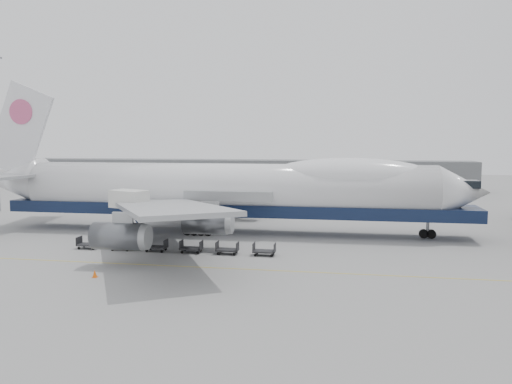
# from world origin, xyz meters

# --- Properties ---
(ground) EXTENTS (260.00, 260.00, 0.00)m
(ground) POSITION_xyz_m (0.00, 0.00, 0.00)
(ground) COLOR gray
(ground) RESTS_ON ground
(apron_line) EXTENTS (60.00, 0.15, 0.01)m
(apron_line) POSITION_xyz_m (0.00, -6.00, 0.01)
(apron_line) COLOR gold
(apron_line) RESTS_ON ground
(hangar) EXTENTS (110.00, 8.00, 7.00)m
(hangar) POSITION_xyz_m (-10.00, 70.00, 3.50)
(hangar) COLOR slate
(hangar) RESTS_ON ground
(airliner) EXTENTS (67.00, 55.30, 19.98)m
(airliner) POSITION_xyz_m (0.64, 12.00, 5.62)
(airliner) COLOR white
(airliner) RESTS_ON ground
(catering_truck) EXTENTS (5.17, 4.32, 6.03)m
(catering_truck) POSITION_xyz_m (-10.00, 4.52, 3.43)
(catering_truck) COLOR navy
(catering_truck) RESTS_ON ground
(traffic_cone) EXTENTS (0.44, 0.44, 0.64)m
(traffic_cone) POSITION_xyz_m (-6.46, -10.88, 0.30)
(traffic_cone) COLOR #ED5E0C
(traffic_cone) RESTS_ON ground
(dolly_0) EXTENTS (2.30, 1.35, 1.30)m
(dolly_0) POSITION_xyz_m (-12.73, -0.29, 0.53)
(dolly_0) COLOR #2D2D30
(dolly_0) RESTS_ON ground
(dolly_1) EXTENTS (2.30, 1.35, 1.30)m
(dolly_1) POSITION_xyz_m (-8.81, -0.29, 0.53)
(dolly_1) COLOR #2D2D30
(dolly_1) RESTS_ON ground
(dolly_2) EXTENTS (2.30, 1.35, 1.30)m
(dolly_2) POSITION_xyz_m (-4.90, -0.29, 0.53)
(dolly_2) COLOR #2D2D30
(dolly_2) RESTS_ON ground
(dolly_3) EXTENTS (2.30, 1.35, 1.30)m
(dolly_3) POSITION_xyz_m (-0.98, -0.29, 0.53)
(dolly_3) COLOR #2D2D30
(dolly_3) RESTS_ON ground
(dolly_4) EXTENTS (2.30, 1.35, 1.30)m
(dolly_4) POSITION_xyz_m (2.93, -0.29, 0.53)
(dolly_4) COLOR #2D2D30
(dolly_4) RESTS_ON ground
(dolly_5) EXTENTS (2.30, 1.35, 1.30)m
(dolly_5) POSITION_xyz_m (6.85, -0.29, 0.53)
(dolly_5) COLOR #2D2D30
(dolly_5) RESTS_ON ground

